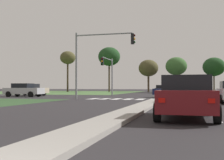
{
  "coord_description": "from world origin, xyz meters",
  "views": [
    {
      "loc": [
        2.48,
        -2.0,
        1.17
      ],
      "look_at": [
        -6.05,
        30.61,
        1.94
      ],
      "focal_mm": 46.8,
      "sensor_mm": 36.0,
      "label": 1
    }
  ],
  "objects": [
    {
      "name": "car_navy_eighth",
      "position": [
        1.1,
        29.96,
        0.76
      ],
      "size": [
        4.63,
        1.95,
        1.48
      ],
      "rotation": [
        0.0,
        0.0,
        1.57
      ],
      "color": "#161E47",
      "rests_on": "ground"
    },
    {
      "name": "median_island_far",
      "position": [
        0.0,
        55.0,
        0.07
      ],
      "size": [
        1.2,
        36.0,
        0.14
      ],
      "primitive_type": "cube",
      "color": "gray",
      "rests_on": "ground"
    },
    {
      "name": "treeline_near",
      "position": [
        -24.55,
        60.71,
        7.78
      ],
      "size": [
        3.55,
        3.55,
        9.41
      ],
      "color": "#423323",
      "rests_on": "ground"
    },
    {
      "name": "crosswalk_bar_sixth",
      "position": [
        -0.65,
        24.8,
        0.01
      ],
      "size": [
        0.7,
        2.8,
        0.01
      ],
      "primitive_type": "cube",
      "color": "silver",
      "rests_on": "ground"
    },
    {
      "name": "median_island_near",
      "position": [
        0.0,
        11.0,
        0.07
      ],
      "size": [
        1.2,
        22.0,
        0.14
      ],
      "primitive_type": "cube",
      "color": "gray",
      "rests_on": "ground"
    },
    {
      "name": "lane_dash_second",
      "position": [
        3.5,
        9.01,
        0.01
      ],
      "size": [
        0.14,
        2.0,
        0.01
      ],
      "primitive_type": "cube",
      "color": "silver",
      "rests_on": "ground"
    },
    {
      "name": "crosswalk_bar_second",
      "position": [
        -5.25,
        24.8,
        0.01
      ],
      "size": [
        0.7,
        2.8,
        0.01
      ],
      "primitive_type": "cube",
      "color": "silver",
      "rests_on": "ground"
    },
    {
      "name": "car_maroon_near",
      "position": [
        2.42,
        9.11,
        0.8
      ],
      "size": [
        2.09,
        4.5,
        1.57
      ],
      "color": "maroon",
      "rests_on": "ground"
    },
    {
      "name": "car_silver_third",
      "position": [
        -16.05,
        28.2,
        0.79
      ],
      "size": [
        4.49,
        2.06,
        1.55
      ],
      "rotation": [
        0.0,
        0.0,
        -1.57
      ],
      "color": "#B7B7BC",
      "rests_on": "ground"
    },
    {
      "name": "car_beige_fourth",
      "position": [
        -17.52,
        32.29,
        0.79
      ],
      "size": [
        4.46,
        1.97,
        1.55
      ],
      "rotation": [
        0.0,
        0.0,
        -1.57
      ],
      "color": "#BCAD8E",
      "rests_on": "ground"
    },
    {
      "name": "treeline_second",
      "position": [
        -15.46,
        63.98,
        8.21
      ],
      "size": [
        5.16,
        5.16,
        10.44
      ],
      "color": "#423323",
      "rests_on": "ground"
    },
    {
      "name": "traffic_signal_near_left",
      "position": [
        -5.61,
        23.4,
        4.3
      ],
      "size": [
        5.68,
        0.32,
        6.19
      ],
      "color": "gray",
      "rests_on": "ground"
    },
    {
      "name": "crosswalk_bar_fifth",
      "position": [
        -1.8,
        24.8,
        0.01
      ],
      "size": [
        0.7,
        2.8,
        0.01
      ],
      "primitive_type": "cube",
      "color": "silver",
      "rests_on": "ground"
    },
    {
      "name": "car_black_fifth",
      "position": [
        -2.29,
        50.89,
        0.75
      ],
      "size": [
        1.96,
        4.36,
        1.46
      ],
      "rotation": [
        0.0,
        0.0,
        3.14
      ],
      "color": "black",
      "rests_on": "ground"
    },
    {
      "name": "crosswalk_bar_seventh",
      "position": [
        0.5,
        24.8,
        0.01
      ],
      "size": [
        0.7,
        2.8,
        0.01
      ],
      "primitive_type": "cube",
      "color": "silver",
      "rests_on": "ground"
    },
    {
      "name": "crosswalk_bar_near",
      "position": [
        -6.4,
        24.8,
        0.01
      ],
      "size": [
        0.7,
        2.8,
        0.01
      ],
      "primitive_type": "cube",
      "color": "silver",
      "rests_on": "ground"
    },
    {
      "name": "treeline_fifth",
      "position": [
        7.88,
        64.33,
        5.45
      ],
      "size": [
        4.75,
        4.75,
        7.48
      ],
      "color": "#423323",
      "rests_on": "ground"
    },
    {
      "name": "treeline_third",
      "position": [
        -6.11,
        63.1,
        5.3
      ],
      "size": [
        4.39,
        4.39,
        7.2
      ],
      "color": "#423323",
      "rests_on": "ground"
    },
    {
      "name": "ground_plane",
      "position": [
        0.0,
        30.0,
        0.0
      ],
      "size": [
        200.0,
        200.0,
        0.0
      ],
      "primitive_type": "plane",
      "color": "#282628"
    },
    {
      "name": "traffic_signal_far_left",
      "position": [
        -7.6,
        34.65,
        3.5
      ],
      "size": [
        0.32,
        5.08,
        5.01
      ],
      "color": "gray",
      "rests_on": "ground"
    },
    {
      "name": "treeline_fourth",
      "position": [
        0.14,
        58.94,
        5.33
      ],
      "size": [
        4.34,
        4.34,
        7.21
      ],
      "color": "#423323",
      "rests_on": "ground"
    },
    {
      "name": "crosswalk_bar_fourth",
      "position": [
        -2.95,
        24.8,
        0.01
      ],
      "size": [
        0.7,
        2.8,
        0.01
      ],
      "primitive_type": "cube",
      "color": "silver",
      "rests_on": "ground"
    },
    {
      "name": "grass_verge_far_left",
      "position": [
        -25.5,
        54.5,
        0.0
      ],
      "size": [
        35.0,
        35.0,
        0.01
      ],
      "primitive_type": "cube",
      "color": "#476B38",
      "rests_on": "ground"
    },
    {
      "name": "lane_dash_third",
      "position": [
        3.5,
        15.01,
        0.01
      ],
      "size": [
        0.14,
        2.0,
        0.01
      ],
      "primitive_type": "cube",
      "color": "silver",
      "rests_on": "ground"
    },
    {
      "name": "car_red_seventh",
      "position": [
        2.28,
        19.11,
        0.77
      ],
      "size": [
        1.99,
        4.53,
        1.49
      ],
      "color": "#A31919",
      "rests_on": "ground"
    },
    {
      "name": "stop_bar_near",
      "position": [
        3.8,
        23.0,
        0.01
      ],
      "size": [
        6.4,
        0.5,
        0.01
      ],
      "primitive_type": "cube",
      "color": "silver",
      "rests_on": "ground"
    },
    {
      "name": "crosswalk_bar_third",
      "position": [
        -4.1,
        24.8,
        0.01
      ],
      "size": [
        0.7,
        2.8,
        0.01
      ],
      "primitive_type": "cube",
      "color": "silver",
      "rests_on": "ground"
    }
  ]
}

